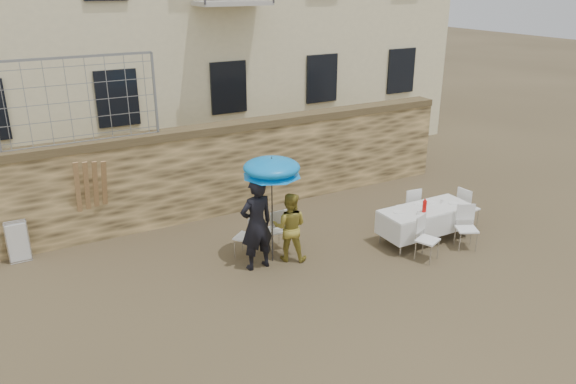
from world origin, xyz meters
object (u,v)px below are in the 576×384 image
table_chair_front_left (428,239)px  couple_chair_right (275,229)px  chair_stack_right (17,240)px  soda_bottle (424,206)px  table_chair_side (468,207)px  table_chair_back (408,206)px  couple_chair_left (245,236)px  banquet_table (426,210)px  table_chair_front_right (467,228)px  man_suit (257,224)px  woman_dress (290,227)px  umbrella (272,171)px

table_chair_front_left → couple_chair_right: bearing=119.7°
table_chair_front_left → chair_stack_right: (-7.39, 4.08, -0.02)m
soda_bottle → table_chair_front_left: (-0.40, -0.60, -0.43)m
table_chair_front_left → table_chair_side: size_ratio=1.00×
table_chair_back → chair_stack_right: size_ratio=1.04×
table_chair_back → couple_chair_left: bearing=1.1°
banquet_table → table_chair_front_right: 0.94m
man_suit → woman_dress: 0.78m
banquet_table → soda_bottle: size_ratio=8.08×
woman_dress → umbrella: (-0.35, 0.10, 1.24)m
banquet_table → table_chair_front_left: bearing=-128.7°
table_chair_back → woman_dress: bearing=9.4°
couple_chair_left → chair_stack_right: 4.68m
man_suit → banquet_table: bearing=166.9°
umbrella → banquet_table: size_ratio=1.00×
couple_chair_left → banquet_table: (3.81, -1.20, 0.25)m
man_suit → umbrella: bearing=-169.3°
banquet_table → table_chair_side: table_chair_side is taller
table_chair_front_right → table_chair_back: same height
table_chair_back → table_chair_side: bearing=156.6°
banquet_table → chair_stack_right: (-7.99, 3.33, -0.27)m
woman_dress → chair_stack_right: (-4.92, 2.68, -0.27)m
couple_chair_right → table_chair_front_left: (2.51, -1.95, 0.00)m
man_suit → umbrella: size_ratio=0.92×
woman_dress → couple_chair_left: woman_dress is taller
banquet_table → table_chair_back: bearing=76.0°
woman_dress → table_chair_side: bearing=-151.9°
table_chair_back → soda_bottle: bearing=74.0°
table_chair_front_right → chair_stack_right: table_chair_front_right is taller
table_chair_front_left → woman_dress: bearing=127.8°
couple_chair_left → table_chair_front_right: same height
couple_chair_left → table_chair_front_right: (4.31, -1.95, 0.00)m
table_chair_back → chair_stack_right: table_chair_back is taller
banquet_table → table_chair_front_left: (-0.60, -0.75, -0.25)m
couple_chair_right → chair_stack_right: couple_chair_right is taller
couple_chair_left → table_chair_front_left: (3.21, -1.95, 0.00)m
chair_stack_right → banquet_table: bearing=-22.6°
table_chair_front_left → table_chair_back: (0.80, 1.55, 0.00)m
umbrella → couple_chair_right: bearing=56.3°
soda_bottle → table_chair_front_right: (0.70, -0.60, -0.43)m
banquet_table → table_chair_back: size_ratio=2.19×
couple_chair_left → table_chair_front_right: bearing=117.1°
woman_dress → couple_chair_left: 0.96m
umbrella → soda_bottle: 3.51m
table_chair_back → table_chair_front_right: bearing=107.8°
banquet_table → chair_stack_right: chair_stack_right is taller
soda_bottle → table_chair_side: size_ratio=0.27×
couple_chair_left → table_chair_side: same height
table_chair_front_right → chair_stack_right: (-8.49, 4.08, -0.02)m
man_suit → umbrella: umbrella is taller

